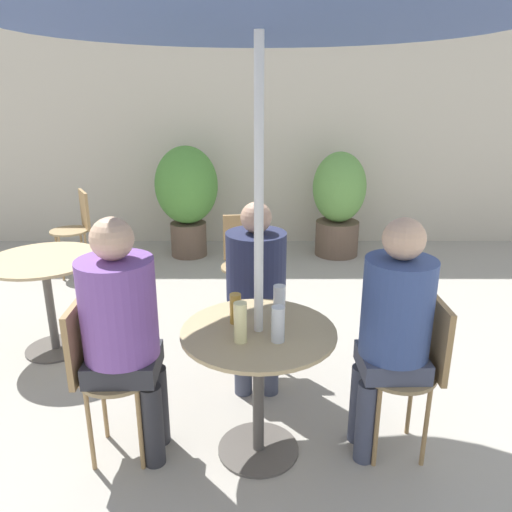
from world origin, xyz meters
TOP-DOWN VIEW (x-y plane):
  - ground_plane at (0.00, 0.00)m, footprint 20.00×20.00m
  - storefront_wall at (0.00, 4.05)m, footprint 10.00×0.06m
  - cafe_table_near at (-0.14, 0.18)m, footprint 0.77×0.77m
  - cafe_table_far at (-1.64, 1.27)m, footprint 0.79×0.79m
  - bistro_chair_0 at (0.66, 0.19)m, footprint 0.38×0.38m
  - bistro_chair_1 at (-0.15, 0.98)m, footprint 0.38×0.38m
  - bistro_chair_2 at (-0.94, 0.17)m, footprint 0.38×0.38m
  - bistro_chair_3 at (-1.97, 2.88)m, footprint 0.43×0.42m
  - bistro_chair_4 at (-0.25, 1.85)m, footprint 0.38×0.39m
  - seated_person_0 at (0.52, 0.19)m, footprint 0.36×0.35m
  - seated_person_1 at (-0.15, 0.84)m, footprint 0.37×0.38m
  - seated_person_2 at (-0.80, 0.17)m, footprint 0.38×0.37m
  - beer_glass_0 at (-0.26, 0.26)m, footprint 0.06×0.06m
  - beer_glass_1 at (-0.22, 0.07)m, footprint 0.06×0.06m
  - beer_glass_2 at (-0.05, 0.07)m, footprint 0.06×0.06m
  - beer_glass_3 at (-0.03, 0.28)m, footprint 0.06×0.06m
  - potted_plant_0 at (-0.93, 3.48)m, footprint 0.70×0.70m
  - potted_plant_1 at (0.78, 3.50)m, footprint 0.59×0.59m

SIDE VIEW (x-z plane):
  - ground_plane at x=0.00m, z-range 0.00..0.00m
  - bistro_chair_0 at x=0.66m, z-range 0.10..0.97m
  - bistro_chair_1 at x=-0.15m, z-range 0.10..0.97m
  - bistro_chair_2 at x=-0.94m, z-range 0.10..0.97m
  - bistro_chair_3 at x=-1.97m, z-range 0.10..0.97m
  - bistro_chair_4 at x=-0.25m, z-range 0.10..0.97m
  - cafe_table_near at x=-0.14m, z-range 0.18..0.90m
  - cafe_table_far at x=-1.64m, z-range 0.19..0.91m
  - potted_plant_1 at x=0.78m, z-range 0.05..1.23m
  - seated_person_1 at x=-0.15m, z-range 0.11..1.32m
  - potted_plant_0 at x=-0.93m, z-range 0.11..1.36m
  - seated_person_2 at x=-0.80m, z-range 0.12..1.41m
  - seated_person_0 at x=0.52m, z-range 0.12..1.41m
  - beer_glass_0 at x=-0.26m, z-range 0.72..0.87m
  - beer_glass_2 at x=-0.05m, z-range 0.72..0.89m
  - beer_glass_3 at x=-0.03m, z-range 0.72..0.91m
  - beer_glass_1 at x=-0.22m, z-range 0.72..0.91m
  - storefront_wall at x=0.00m, z-range 0.00..3.00m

